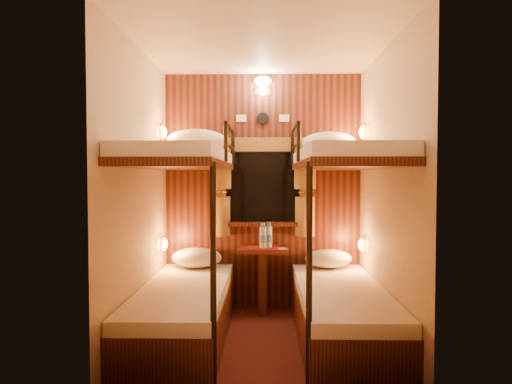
{
  "coord_description": "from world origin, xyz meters",
  "views": [
    {
      "loc": [
        0.02,
        -3.66,
        1.36
      ],
      "look_at": [
        -0.05,
        0.15,
        1.23
      ],
      "focal_mm": 32.0,
      "sensor_mm": 36.0,
      "label": 1
    }
  ],
  "objects_px": {
    "bunk_right": "(341,274)",
    "bunk_left": "(184,273)",
    "table": "(263,271)",
    "bottle_left": "(263,237)",
    "bottle_right": "(269,237)"
  },
  "relations": [
    {
      "from": "bunk_right",
      "to": "bunk_left",
      "type": "bearing_deg",
      "value": 180.0
    },
    {
      "from": "bunk_right",
      "to": "table",
      "type": "xyz_separation_m",
      "value": [
        -0.65,
        0.78,
        -0.14
      ]
    },
    {
      "from": "bunk_left",
      "to": "bunk_right",
      "type": "relative_size",
      "value": 1.0
    },
    {
      "from": "bunk_left",
      "to": "bottle_left",
      "type": "bearing_deg",
      "value": 47.94
    },
    {
      "from": "bottle_left",
      "to": "bottle_right",
      "type": "distance_m",
      "value": 0.07
    },
    {
      "from": "table",
      "to": "bottle_right",
      "type": "xyz_separation_m",
      "value": [
        0.06,
        -0.03,
        0.34
      ]
    },
    {
      "from": "table",
      "to": "bottle_left",
      "type": "height_order",
      "value": "bottle_left"
    },
    {
      "from": "bunk_right",
      "to": "bottle_left",
      "type": "distance_m",
      "value": 0.99
    },
    {
      "from": "table",
      "to": "bottle_left",
      "type": "relative_size",
      "value": 2.62
    },
    {
      "from": "bunk_left",
      "to": "bottle_right",
      "type": "height_order",
      "value": "bunk_left"
    },
    {
      "from": "bunk_right",
      "to": "bottle_right",
      "type": "relative_size",
      "value": 7.58
    },
    {
      "from": "bunk_left",
      "to": "bunk_right",
      "type": "xyz_separation_m",
      "value": [
        1.3,
        0.0,
        0.0
      ]
    },
    {
      "from": "bunk_left",
      "to": "bottle_left",
      "type": "xyz_separation_m",
      "value": [
        0.65,
        0.72,
        0.2
      ]
    },
    {
      "from": "bunk_right",
      "to": "bottle_left",
      "type": "relative_size",
      "value": 7.61
    },
    {
      "from": "bottle_right",
      "to": "bunk_right",
      "type": "bearing_deg",
      "value": -52.15
    }
  ]
}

